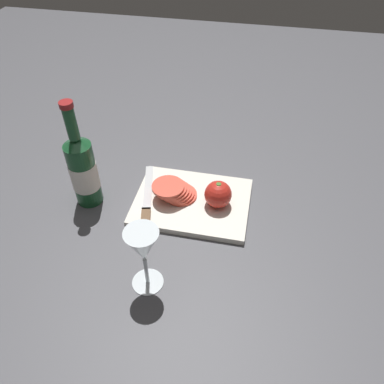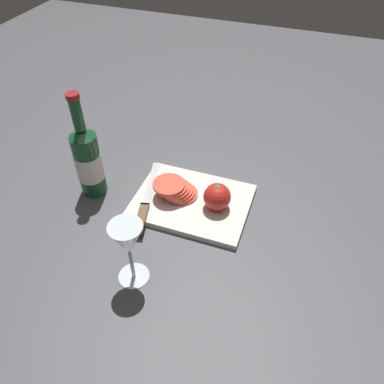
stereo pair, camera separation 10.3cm
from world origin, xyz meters
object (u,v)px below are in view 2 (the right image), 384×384
object	(u,v)px
wine_glass	(128,243)
tomato_slice_stack_near	(175,189)
knife	(144,210)
wine_bottle	(88,161)
whole_tomato	(217,197)

from	to	relation	value
wine_glass	tomato_slice_stack_near	bearing A→B (deg)	-89.89
wine_glass	knife	size ratio (longest dim) A/B	0.62
wine_bottle	whole_tomato	size ratio (longest dim) A/B	4.14
tomato_slice_stack_near	knife	bearing A→B (deg)	56.77
wine_bottle	whole_tomato	world-z (taller)	wine_bottle
whole_tomato	tomato_slice_stack_near	distance (m)	0.12
tomato_slice_stack_near	whole_tomato	bearing A→B (deg)	177.57
wine_glass	tomato_slice_stack_near	world-z (taller)	wine_glass
whole_tomato	tomato_slice_stack_near	size ratio (longest dim) A/B	0.62
knife	tomato_slice_stack_near	xyz separation A→B (m)	(-0.06, -0.09, 0.02)
tomato_slice_stack_near	wine_bottle	bearing A→B (deg)	10.50
wine_bottle	wine_glass	xyz separation A→B (m)	(-0.24, 0.23, 0.02)
wine_bottle	tomato_slice_stack_near	size ratio (longest dim) A/B	2.56
wine_bottle	wine_glass	world-z (taller)	wine_bottle
wine_glass	tomato_slice_stack_near	xyz separation A→B (m)	(0.00, -0.28, -0.08)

